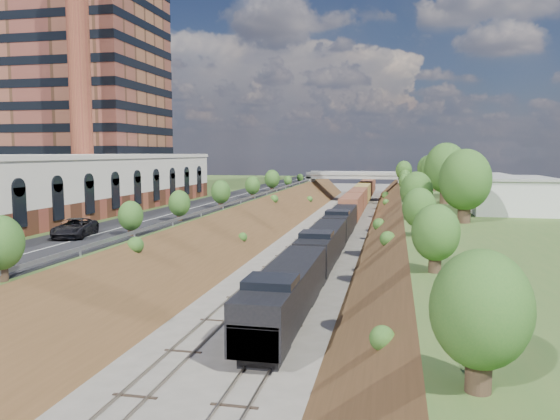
% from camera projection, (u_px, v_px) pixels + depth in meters
% --- Properties ---
extents(platform_left, '(44.00, 180.00, 5.00)m').
position_uv_depth(platform_left, '(116.00, 214.00, 86.04)').
color(platform_left, '#3F6127').
rests_on(platform_left, ground).
extents(embankment_left, '(10.00, 180.00, 10.00)m').
position_uv_depth(embankment_left, '(251.00, 234.00, 81.80)').
color(embankment_left, brown).
rests_on(embankment_left, ground).
extents(embankment_right, '(10.00, 180.00, 10.00)m').
position_uv_depth(embankment_right, '(401.00, 239.00, 77.29)').
color(embankment_right, brown).
rests_on(embankment_right, ground).
extents(rail_left_track, '(1.58, 180.00, 0.18)m').
position_uv_depth(rail_left_track, '(306.00, 236.00, 80.07)').
color(rail_left_track, gray).
rests_on(rail_left_track, ground).
extents(rail_right_track, '(1.58, 180.00, 0.18)m').
position_uv_depth(rail_right_track, '(342.00, 237.00, 79.00)').
color(rail_right_track, gray).
rests_on(rail_right_track, ground).
extents(road, '(8.00, 180.00, 0.10)m').
position_uv_depth(road, '(222.00, 200.00, 82.19)').
color(road, black).
rests_on(road, platform_left).
extents(guardrail, '(0.10, 171.00, 0.70)m').
position_uv_depth(guardrail, '(248.00, 198.00, 81.11)').
color(guardrail, '#99999E').
rests_on(guardrail, platform_left).
extents(commercial_building, '(14.30, 62.30, 7.00)m').
position_uv_depth(commercial_building, '(59.00, 185.00, 62.98)').
color(commercial_building, brown).
rests_on(commercial_building, platform_left).
extents(highrise_tower, '(22.00, 22.00, 53.90)m').
position_uv_depth(highrise_tower, '(88.00, 36.00, 96.80)').
color(highrise_tower, brown).
rests_on(highrise_tower, platform_left).
extents(smokestack, '(3.20, 3.20, 40.00)m').
position_uv_depth(smokestack, '(79.00, 66.00, 80.41)').
color(smokestack, brown).
rests_on(smokestack, platform_left).
extents(overpass, '(24.50, 8.30, 7.40)m').
position_uv_depth(overpass, '(355.00, 181.00, 139.37)').
color(overpass, gray).
rests_on(overpass, ground).
extents(white_building_near, '(9.00, 12.00, 4.00)m').
position_uv_depth(white_building_near, '(508.00, 196.00, 66.21)').
color(white_building_near, silver).
rests_on(white_building_near, platform_right).
extents(white_building_far, '(8.00, 10.00, 3.60)m').
position_uv_depth(white_building_far, '(477.00, 186.00, 87.74)').
color(white_building_far, silver).
rests_on(white_building_far, platform_right).
extents(tree_right_large, '(5.25, 5.25, 7.61)m').
position_uv_depth(tree_right_large, '(465.00, 180.00, 55.62)').
color(tree_right_large, '#473323').
rests_on(tree_right_large, platform_right).
extents(tree_left_crest, '(2.45, 2.45, 3.55)m').
position_uv_depth(tree_left_crest, '(108.00, 220.00, 42.30)').
color(tree_left_crest, '#473323').
rests_on(tree_left_crest, platform_left).
extents(freight_train, '(3.18, 144.69, 4.71)m').
position_uv_depth(freight_train, '(354.00, 204.00, 102.17)').
color(freight_train, black).
rests_on(freight_train, ground).
extents(suv, '(3.72, 6.01, 1.55)m').
position_uv_depth(suv, '(75.00, 228.00, 46.16)').
color(suv, black).
rests_on(suv, road).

